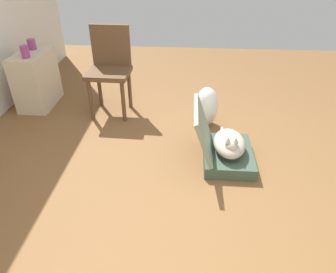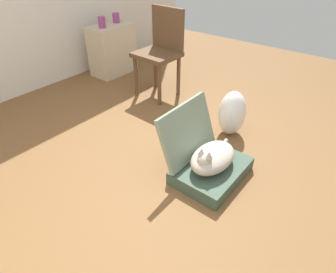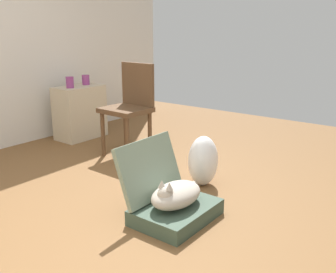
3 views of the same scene
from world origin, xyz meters
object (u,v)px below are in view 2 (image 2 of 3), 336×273
vase_tall (102,22)px  chair (161,49)px  side_table (112,50)px  cat (212,157)px  suitcase_base (211,171)px  vase_short (116,18)px  plastic_bag_white (232,113)px

vase_tall → chair: (0.06, -0.90, -0.17)m
side_table → cat: bearing=-114.6°
suitcase_base → vase_tall: 2.41m
suitcase_base → cat: size_ratio=1.13×
cat → vase_short: bearing=62.7°
vase_tall → chair: size_ratio=0.14×
suitcase_base → cat: cat is taller
cat → side_table: bearing=65.4°
suitcase_base → chair: size_ratio=0.61×
suitcase_base → side_table: bearing=65.6°
plastic_bag_white → side_table: (0.35, 2.01, 0.10)m
plastic_bag_white → vase_short: 2.15m
cat → chair: bearing=54.1°
vase_tall → vase_short: 0.30m
suitcase_base → vase_short: bearing=62.9°
cat → vase_short: vase_short is taller
plastic_bag_white → vase_short: (0.50, 2.04, 0.48)m
cat → vase_short: size_ratio=4.29×
plastic_bag_white → vase_tall: (0.21, 1.98, 0.49)m
plastic_bag_white → vase_short: size_ratio=3.62×
cat → plastic_bag_white: (0.65, 0.19, 0.03)m
cat → side_table: (1.00, 2.19, 0.13)m
plastic_bag_white → vase_tall: size_ratio=3.34×
side_table → vase_short: size_ratio=5.30×
side_table → chair: chair is taller
suitcase_base → chair: (0.91, 1.26, 0.48)m
vase_short → chair: bearing=-103.7°
suitcase_base → plastic_bag_white: plastic_bag_white is taller
suitcase_base → vase_tall: bearing=68.6°
cat → chair: (0.91, 1.26, 0.35)m
suitcase_base → side_table: 2.42m
side_table → chair: bearing=-95.5°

